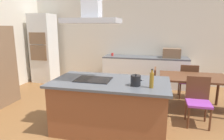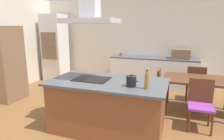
{
  "view_description": "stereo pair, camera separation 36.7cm",
  "coord_description": "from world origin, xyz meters",
  "px_view_note": "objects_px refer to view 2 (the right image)",
  "views": [
    {
      "loc": [
        0.77,
        -3.1,
        1.79
      ],
      "look_at": [
        -0.06,
        0.4,
        1.0
      ],
      "focal_mm": 31.32,
      "sensor_mm": 36.0,
      "label": 1
    },
    {
      "loc": [
        1.12,
        -2.99,
        1.79
      ],
      "look_at": [
        -0.06,
        0.4,
        1.0
      ],
      "focal_mm": 31.32,
      "sensor_mm": 36.0,
      "label": 2
    }
  ],
  "objects_px": {
    "dining_table": "(198,82)",
    "chair_at_left_end": "(154,86)",
    "cooktop": "(92,79)",
    "range_hood": "(90,7)",
    "tea_kettle": "(131,81)",
    "chair_facing_back_wall": "(196,82)",
    "coffee_mug_red": "(121,54)",
    "olive_oil_bottle": "(147,81)",
    "wall_oven_stack": "(55,48)",
    "countertop_microwave": "(181,54)",
    "chair_facing_island": "(201,101)",
    "refrigerator": "(3,64)"
  },
  "relations": [
    {
      "from": "coffee_mug_red",
      "to": "refrigerator",
      "type": "distance_m",
      "value": 3.27
    },
    {
      "from": "tea_kettle",
      "to": "chair_facing_back_wall",
      "type": "xyz_separation_m",
      "value": [
        1.08,
        2.12,
        -0.48
      ]
    },
    {
      "from": "tea_kettle",
      "to": "range_hood",
      "type": "relative_size",
      "value": 0.23
    },
    {
      "from": "countertop_microwave",
      "to": "range_hood",
      "type": "bearing_deg",
      "value": -116.78
    },
    {
      "from": "countertop_microwave",
      "to": "dining_table",
      "type": "height_order",
      "value": "countertop_microwave"
    },
    {
      "from": "dining_table",
      "to": "chair_at_left_end",
      "type": "xyz_separation_m",
      "value": [
        -0.92,
        0.0,
        -0.16
      ]
    },
    {
      "from": "chair_facing_back_wall",
      "to": "chair_facing_island",
      "type": "bearing_deg",
      "value": -90.0
    },
    {
      "from": "olive_oil_bottle",
      "to": "refrigerator",
      "type": "distance_m",
      "value": 3.77
    },
    {
      "from": "refrigerator",
      "to": "chair_facing_island",
      "type": "height_order",
      "value": "refrigerator"
    },
    {
      "from": "dining_table",
      "to": "olive_oil_bottle",
      "type": "bearing_deg",
      "value": -119.03
    },
    {
      "from": "olive_oil_bottle",
      "to": "chair_at_left_end",
      "type": "relative_size",
      "value": 0.32
    },
    {
      "from": "countertop_microwave",
      "to": "range_hood",
      "type": "relative_size",
      "value": 0.56
    },
    {
      "from": "refrigerator",
      "to": "dining_table",
      "type": "bearing_deg",
      "value": 8.7
    },
    {
      "from": "tea_kettle",
      "to": "refrigerator",
      "type": "distance_m",
      "value": 3.52
    },
    {
      "from": "coffee_mug_red",
      "to": "refrigerator",
      "type": "xyz_separation_m",
      "value": [
        -2.34,
        -2.29,
        -0.03
      ]
    },
    {
      "from": "wall_oven_stack",
      "to": "range_hood",
      "type": "distance_m",
      "value": 3.84
    },
    {
      "from": "chair_at_left_end",
      "to": "countertop_microwave",
      "type": "bearing_deg",
      "value": 71.52
    },
    {
      "from": "countertop_microwave",
      "to": "chair_facing_island",
      "type": "relative_size",
      "value": 0.56
    },
    {
      "from": "cooktop",
      "to": "chair_facing_island",
      "type": "bearing_deg",
      "value": 18.58
    },
    {
      "from": "dining_table",
      "to": "countertop_microwave",
      "type": "bearing_deg",
      "value": 103.42
    },
    {
      "from": "olive_oil_bottle",
      "to": "range_hood",
      "type": "bearing_deg",
      "value": 166.95
    },
    {
      "from": "cooktop",
      "to": "olive_oil_bottle",
      "type": "height_order",
      "value": "olive_oil_bottle"
    },
    {
      "from": "coffee_mug_red",
      "to": "wall_oven_stack",
      "type": "distance_m",
      "value": 2.28
    },
    {
      "from": "tea_kettle",
      "to": "olive_oil_bottle",
      "type": "bearing_deg",
      "value": -12.5
    },
    {
      "from": "range_hood",
      "to": "tea_kettle",
      "type": "bearing_deg",
      "value": -13.22
    },
    {
      "from": "olive_oil_bottle",
      "to": "wall_oven_stack",
      "type": "distance_m",
      "value": 4.6
    },
    {
      "from": "tea_kettle",
      "to": "wall_oven_stack",
      "type": "distance_m",
      "value": 4.38
    },
    {
      "from": "refrigerator",
      "to": "range_hood",
      "type": "distance_m",
      "value": 2.99
    },
    {
      "from": "olive_oil_bottle",
      "to": "wall_oven_stack",
      "type": "relative_size",
      "value": 0.13
    },
    {
      "from": "chair_facing_back_wall",
      "to": "chair_facing_island",
      "type": "height_order",
      "value": "same"
    },
    {
      "from": "coffee_mug_red",
      "to": "range_hood",
      "type": "distance_m",
      "value": 3.12
    },
    {
      "from": "dining_table",
      "to": "chair_at_left_end",
      "type": "bearing_deg",
      "value": 180.0
    },
    {
      "from": "wall_oven_stack",
      "to": "dining_table",
      "type": "relative_size",
      "value": 1.57
    },
    {
      "from": "wall_oven_stack",
      "to": "refrigerator",
      "type": "height_order",
      "value": "wall_oven_stack"
    },
    {
      "from": "coffee_mug_red",
      "to": "chair_facing_island",
      "type": "relative_size",
      "value": 0.1
    },
    {
      "from": "chair_facing_back_wall",
      "to": "range_hood",
      "type": "distance_m",
      "value": 3.11
    },
    {
      "from": "countertop_microwave",
      "to": "dining_table",
      "type": "xyz_separation_m",
      "value": [
        0.38,
        -1.6,
        -0.37
      ]
    },
    {
      "from": "dining_table",
      "to": "chair_facing_back_wall",
      "type": "relative_size",
      "value": 1.57
    },
    {
      "from": "chair_at_left_end",
      "to": "range_hood",
      "type": "height_order",
      "value": "range_hood"
    },
    {
      "from": "chair_facing_back_wall",
      "to": "range_hood",
      "type": "relative_size",
      "value": 0.99
    },
    {
      "from": "chair_facing_back_wall",
      "to": "tea_kettle",
      "type": "bearing_deg",
      "value": -117.0
    },
    {
      "from": "chair_facing_island",
      "to": "chair_at_left_end",
      "type": "bearing_deg",
      "value": 143.99
    },
    {
      "from": "countertop_microwave",
      "to": "refrigerator",
      "type": "bearing_deg",
      "value": -151.02
    },
    {
      "from": "cooktop",
      "to": "countertop_microwave",
      "type": "bearing_deg",
      "value": 63.22
    },
    {
      "from": "refrigerator",
      "to": "chair_facing_back_wall",
      "type": "height_order",
      "value": "refrigerator"
    },
    {
      "from": "cooktop",
      "to": "range_hood",
      "type": "bearing_deg",
      "value": 0.0
    },
    {
      "from": "coffee_mug_red",
      "to": "chair_facing_island",
      "type": "bearing_deg",
      "value": -46.17
    },
    {
      "from": "range_hood",
      "to": "countertop_microwave",
      "type": "bearing_deg",
      "value": 63.22
    },
    {
      "from": "olive_oil_bottle",
      "to": "wall_oven_stack",
      "type": "height_order",
      "value": "wall_oven_stack"
    },
    {
      "from": "chair_facing_island",
      "to": "chair_at_left_end",
      "type": "height_order",
      "value": "same"
    }
  ]
}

